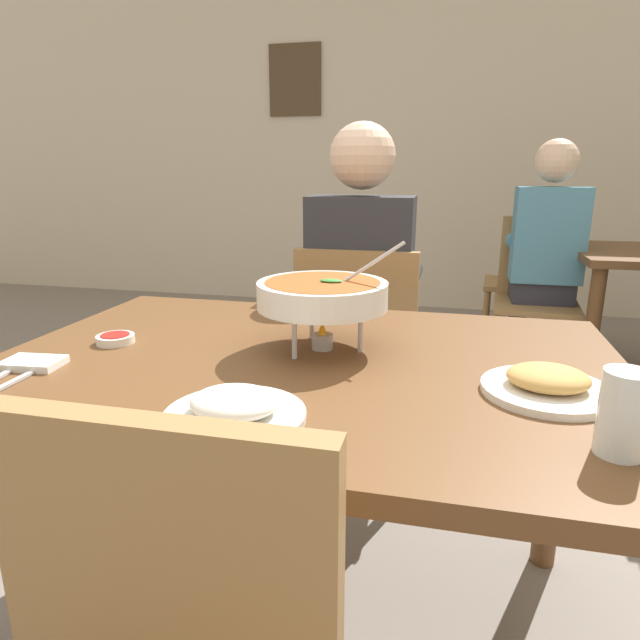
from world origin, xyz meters
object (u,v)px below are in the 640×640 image
object	(u,v)px
dining_table_main	(305,399)
chair_bg_middle	(536,289)
rice_plate	(235,409)
drink_glass	(623,418)
appetizer_plate	(547,384)
curry_bowl	(322,295)
chair_bg_corner	(536,274)
patron_bg_middle	(546,248)
diner_main	(362,287)
chair_diner_main	(359,352)
sauce_dish	(115,339)

from	to	relation	value
dining_table_main	chair_bg_middle	size ratio (longest dim) A/B	1.54
rice_plate	drink_glass	bearing A→B (deg)	2.50
dining_table_main	rice_plate	bearing A→B (deg)	-96.06
rice_plate	appetizer_plate	world-z (taller)	same
drink_glass	chair_bg_middle	xyz separation A→B (m)	(0.23, 2.39, -0.30)
curry_bowl	chair_bg_corner	world-z (taller)	curry_bowl
patron_bg_middle	diner_main	bearing A→B (deg)	-122.97
diner_main	chair_diner_main	bearing A→B (deg)	-90.00
chair_bg_corner	curry_bowl	bearing A→B (deg)	-108.38
appetizer_plate	chair_bg_corner	size ratio (longest dim) A/B	0.27
diner_main	chair_bg_corner	xyz separation A→B (m)	(0.85, 1.77, -0.24)
dining_table_main	patron_bg_middle	world-z (taller)	patron_bg_middle
drink_glass	patron_bg_middle	size ratio (longest dim) A/B	0.10
diner_main	curry_bowl	size ratio (longest dim) A/B	3.94
diner_main	drink_glass	size ratio (longest dim) A/B	10.08
diner_main	drink_glass	xyz separation A→B (m)	(0.56, -1.10, 0.06)
rice_plate	chair_bg_corner	bearing A→B (deg)	73.01
chair_bg_corner	rice_plate	bearing A→B (deg)	-106.99
sauce_dish	chair_bg_middle	size ratio (longest dim) A/B	0.10
chair_diner_main	curry_bowl	size ratio (longest dim) A/B	2.71
chair_diner_main	rice_plate	distance (m)	1.13
patron_bg_middle	appetizer_plate	bearing A→B (deg)	-98.43
diner_main	chair_bg_middle	distance (m)	1.53
drink_glass	chair_bg_corner	size ratio (longest dim) A/B	0.14
chair_bg_middle	patron_bg_middle	xyz separation A→B (m)	(0.02, -0.05, 0.24)
rice_plate	patron_bg_middle	xyz separation A→B (m)	(0.84, 2.37, -0.02)
curry_bowl	patron_bg_middle	size ratio (longest dim) A/B	0.25
chair_diner_main	patron_bg_middle	world-z (taller)	patron_bg_middle
drink_glass	chair_bg_corner	xyz separation A→B (m)	(0.29, 2.87, -0.30)
rice_plate	patron_bg_middle	distance (m)	2.52
chair_diner_main	sauce_dish	xyz separation A→B (m)	(-0.48, -0.76, 0.25)
drink_glass	patron_bg_middle	distance (m)	2.36
chair_diner_main	dining_table_main	bearing A→B (deg)	-90.00
rice_plate	chair_bg_middle	world-z (taller)	chair_bg_middle
chair_bg_middle	chair_bg_corner	world-z (taller)	same
dining_table_main	drink_glass	distance (m)	0.65
chair_bg_middle	chair_bg_corner	distance (m)	0.48
chair_bg_corner	drink_glass	bearing A→B (deg)	-95.80
curry_bowl	chair_bg_corner	size ratio (longest dim) A/B	0.37
patron_bg_middle	chair_bg_middle	bearing A→B (deg)	113.45
drink_glass	patron_bg_middle	bearing A→B (deg)	83.94
rice_plate	appetizer_plate	xyz separation A→B (m)	(0.53, 0.24, 0.00)
diner_main	sauce_dish	xyz separation A→B (m)	(-0.48, -0.80, 0.01)
diner_main	sauce_dish	size ratio (longest dim) A/B	14.56
chair_diner_main	rice_plate	size ratio (longest dim) A/B	3.75
drink_glass	chair_bg_middle	world-z (taller)	chair_bg_middle
dining_table_main	curry_bowl	distance (m)	0.24
dining_table_main	chair_bg_corner	bearing A→B (deg)	71.70
dining_table_main	diner_main	size ratio (longest dim) A/B	1.06
sauce_dish	chair_bg_middle	xyz separation A→B (m)	(1.27, 2.09, -0.25)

